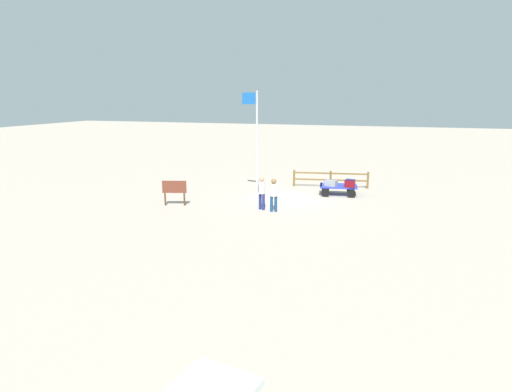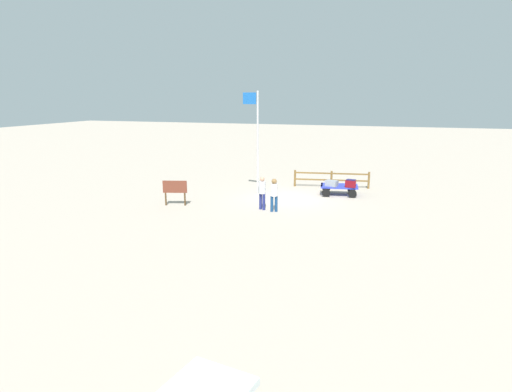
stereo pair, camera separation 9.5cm
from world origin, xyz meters
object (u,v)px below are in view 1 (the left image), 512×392
at_px(suitcase_tan, 350,183).
at_px(luggage_cart, 338,187).
at_px(worker_lead, 262,191).
at_px(suitcase_maroon, 350,184).
at_px(flagpole, 255,134).
at_px(signboard, 174,189).
at_px(worker_trailing, 274,193).
at_px(suitcase_olive, 331,183).

bearing_deg(suitcase_tan, luggage_cart, -18.68).
xyz_separation_m(suitcase_tan, worker_lead, (3.70, 4.11, 0.17)).
distance_m(suitcase_maroon, flagpole, 5.71).
height_order(worker_lead, flagpole, flagpole).
bearing_deg(flagpole, suitcase_tan, -169.19).
xyz_separation_m(flagpole, signboard, (2.99, 3.69, -2.45)).
relative_size(luggage_cart, flagpole, 0.38).
height_order(suitcase_maroon, worker_trailing, worker_trailing).
xyz_separation_m(suitcase_maroon, worker_lead, (3.69, 3.97, 0.19)).
bearing_deg(luggage_cart, worker_trailing, 62.13).
height_order(suitcase_maroon, suitcase_olive, suitcase_maroon).
bearing_deg(suitcase_maroon, worker_trailing, 53.70).
bearing_deg(suitcase_olive, worker_trailing, 63.54).
bearing_deg(signboard, worker_trailing, -176.02).
bearing_deg(worker_trailing, suitcase_maroon, -126.30).
bearing_deg(worker_trailing, flagpole, -59.44).
xyz_separation_m(worker_trailing, flagpole, (1.97, -3.34, 2.38)).
xyz_separation_m(suitcase_maroon, flagpole, (5.03, 0.82, 2.57)).
bearing_deg(suitcase_olive, signboard, 32.53).
bearing_deg(suitcase_tan, worker_lead, 48.06).
distance_m(suitcase_tan, worker_lead, 5.53).
bearing_deg(worker_lead, suitcase_tan, -131.94).
bearing_deg(worker_trailing, suitcase_olive, -116.46).
relative_size(suitcase_maroon, worker_trailing, 0.36).
relative_size(suitcase_tan, signboard, 0.42).
relative_size(suitcase_olive, worker_lead, 0.45).
bearing_deg(worker_trailing, suitcase_tan, -125.42).
relative_size(suitcase_maroon, signboard, 0.45).
xyz_separation_m(suitcase_olive, worker_trailing, (2.06, 4.14, 0.21)).
distance_m(worker_lead, flagpole, 4.17).
distance_m(suitcase_maroon, worker_lead, 5.43).
relative_size(suitcase_maroon, flagpole, 0.10).
distance_m(suitcase_tan, signboard, 9.28).
bearing_deg(luggage_cart, flagpole, 15.19).
bearing_deg(worker_trailing, signboard, 3.98).
height_order(luggage_cart, suitcase_tan, suitcase_tan).
bearing_deg(worker_lead, worker_trailing, 163.34).
height_order(suitcase_olive, worker_lead, worker_lead).
distance_m(luggage_cart, suitcase_maroon, 0.82).
distance_m(luggage_cart, worker_lead, 5.32).
height_order(suitcase_olive, worker_trailing, worker_trailing).
bearing_deg(suitcase_tan, flagpole, 10.81).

